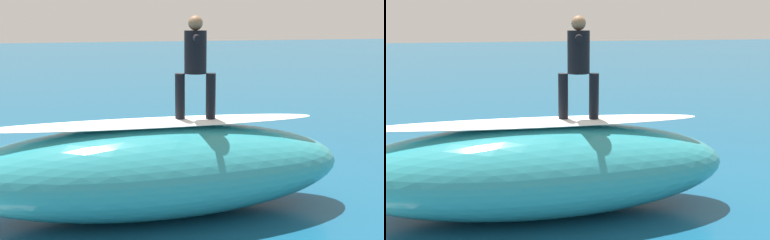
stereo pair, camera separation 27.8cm
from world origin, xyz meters
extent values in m
plane|color=#145175|center=(0.00, 0.00, 0.00)|extent=(120.00, 120.00, 0.00)
ellipsoid|color=teal|center=(-0.28, 1.65, 0.78)|extent=(6.65, 2.43, 1.55)
ellipsoid|color=white|center=(-0.28, 1.65, 1.59)|extent=(5.62, 0.96, 0.08)
ellipsoid|color=silver|center=(-0.98, 1.68, 1.59)|extent=(1.99, 0.93, 0.07)
cylinder|color=black|center=(-0.73, 1.62, 2.01)|extent=(0.16, 0.16, 0.77)
cylinder|color=black|center=(-1.23, 1.73, 2.01)|extent=(0.16, 0.16, 0.77)
cylinder|color=black|center=(-0.98, 1.68, 2.74)|extent=(0.43, 0.43, 0.69)
sphere|color=#936B4C|center=(-0.98, 1.68, 3.20)|extent=(0.24, 0.24, 0.24)
cylinder|color=black|center=(-0.88, 2.16, 2.98)|extent=(0.24, 0.63, 0.11)
cylinder|color=black|center=(-1.08, 1.19, 2.98)|extent=(0.24, 0.63, 0.11)
ellipsoid|color=#E0563D|center=(-1.63, -1.28, 0.04)|extent=(1.96, 1.58, 0.08)
cylinder|color=black|center=(-1.63, -1.28, 0.23)|extent=(0.86, 0.73, 0.30)
sphere|color=tan|center=(-1.21, -1.57, 0.29)|extent=(0.21, 0.21, 0.21)
cylinder|color=black|center=(-2.31, -0.90, 0.15)|extent=(0.65, 0.51, 0.13)
cylinder|color=black|center=(-2.21, -0.76, 0.15)|extent=(0.65, 0.51, 0.13)
ellipsoid|color=white|center=(-1.27, -0.88, 0.06)|extent=(0.91, 0.94, 0.11)
camera|label=1|loc=(0.96, 8.97, 3.26)|focal=43.05mm
camera|label=2|loc=(0.69, 9.03, 3.26)|focal=43.05mm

